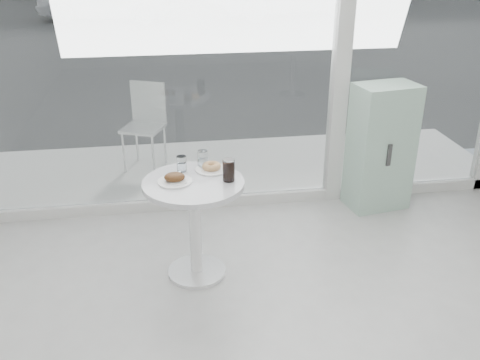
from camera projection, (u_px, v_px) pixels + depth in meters
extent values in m
cube|color=silver|center=(240.00, 198.00, 5.10)|extent=(5.00, 0.12, 0.10)
cube|color=silver|center=(343.00, 41.00, 4.62)|extent=(0.14, 0.14, 3.00)
cube|color=white|center=(148.00, 59.00, 4.43)|extent=(3.21, 0.02, 2.60)
cube|color=white|center=(425.00, 50.00, 4.76)|extent=(1.41, 0.02, 2.60)
cylinder|color=silver|center=(197.00, 271.00, 4.06)|extent=(0.44, 0.44, 0.03)
cylinder|color=silver|center=(195.00, 231.00, 3.91)|extent=(0.09, 0.09, 0.70)
cylinder|color=white|center=(194.00, 184.00, 3.75)|extent=(0.72, 0.72, 0.04)
cube|color=silver|center=(229.00, 168.00, 5.83)|extent=(5.60, 1.60, 0.05)
cube|color=#353535|center=(177.00, 16.00, 16.78)|extent=(40.00, 24.00, 0.00)
cube|color=#8AB09B|center=(381.00, 147.00, 4.85)|extent=(0.59, 0.44, 1.16)
cube|color=#333333|center=(389.00, 155.00, 4.69)|extent=(0.04, 0.03, 0.20)
cylinder|color=silver|center=(124.00, 152.00, 5.58)|extent=(0.02, 0.02, 0.44)
cylinder|color=silver|center=(153.00, 155.00, 5.51)|extent=(0.02, 0.02, 0.44)
cylinder|color=silver|center=(137.00, 142.00, 5.87)|extent=(0.02, 0.02, 0.44)
cylinder|color=silver|center=(165.00, 144.00, 5.80)|extent=(0.02, 0.02, 0.44)
cube|color=silver|center=(143.00, 128.00, 5.60)|extent=(0.51, 0.51, 0.03)
cube|color=silver|center=(148.00, 101.00, 5.66)|extent=(0.37, 0.17, 0.44)
cylinder|color=white|center=(175.00, 181.00, 3.72)|extent=(0.24, 0.24, 0.01)
cube|color=white|center=(178.00, 181.00, 3.71)|extent=(0.13, 0.12, 0.00)
ellipsoid|color=#3B2410|center=(175.00, 177.00, 3.71)|extent=(0.14, 0.12, 0.06)
ellipsoid|color=#3B2410|center=(179.00, 176.00, 3.74)|extent=(0.07, 0.07, 0.04)
cylinder|color=white|center=(212.00, 169.00, 3.91)|extent=(0.24, 0.24, 0.01)
torus|color=tan|center=(212.00, 166.00, 3.90)|extent=(0.14, 0.14, 0.05)
cylinder|color=white|center=(182.00, 164.00, 3.88)|extent=(0.07, 0.07, 0.12)
cylinder|color=white|center=(182.00, 167.00, 3.89)|extent=(0.06, 0.06, 0.06)
cylinder|color=white|center=(203.00, 159.00, 3.95)|extent=(0.08, 0.08, 0.13)
cylinder|color=white|center=(203.00, 162.00, 3.96)|extent=(0.07, 0.07, 0.07)
cylinder|color=white|center=(229.00, 170.00, 3.72)|extent=(0.09, 0.09, 0.16)
cylinder|color=black|center=(229.00, 171.00, 3.72)|extent=(0.07, 0.07, 0.15)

